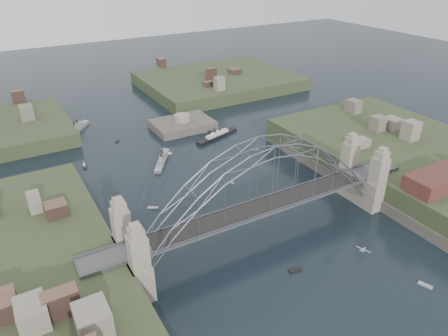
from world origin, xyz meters
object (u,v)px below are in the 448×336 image
(fort_island, at_px, (183,129))
(naval_cruiser_far, at_px, (76,129))
(bridge, at_px, (264,191))
(ocean_liner, at_px, (217,136))
(naval_cruiser_near, at_px, (162,160))
(wharf_shed, at_px, (442,179))

(fort_island, bearing_deg, naval_cruiser_far, 154.19)
(bridge, height_order, ocean_liner, bridge)
(naval_cruiser_far, bearing_deg, ocean_liner, -36.30)
(fort_island, bearing_deg, bridge, -99.73)
(bridge, bearing_deg, naval_cruiser_far, 105.11)
(ocean_liner, bearing_deg, naval_cruiser_near, -161.83)
(bridge, distance_m, naval_cruiser_far, 91.03)
(ocean_liner, bearing_deg, wharf_shed, -70.38)
(fort_island, xyz_separation_m, wharf_shed, (32.00, -84.00, 10.34))
(wharf_shed, relative_size, ocean_liner, 1.07)
(naval_cruiser_near, relative_size, ocean_liner, 0.78)
(bridge, bearing_deg, fort_island, 80.27)
(bridge, relative_size, fort_island, 3.82)
(bridge, relative_size, wharf_shed, 4.20)
(wharf_shed, distance_m, naval_cruiser_far, 122.00)
(naval_cruiser_near, xyz_separation_m, naval_cruiser_far, (-17.91, 39.44, 0.13))
(bridge, bearing_deg, ocean_liner, 71.12)
(bridge, xyz_separation_m, naval_cruiser_near, (-5.63, 47.74, -11.58))
(fort_island, xyz_separation_m, naval_cruiser_far, (-35.54, 17.19, 1.22))
(wharf_shed, relative_size, naval_cruiser_near, 1.37)
(fort_island, xyz_separation_m, ocean_liner, (7.10, -14.14, 1.06))
(fort_island, bearing_deg, ocean_liner, -63.34)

